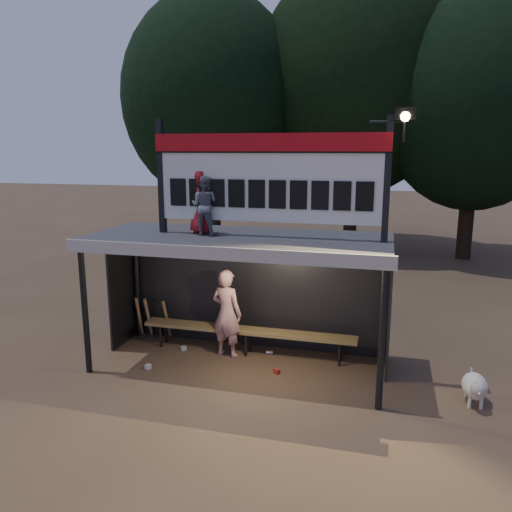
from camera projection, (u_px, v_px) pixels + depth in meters
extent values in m
plane|color=#503B28|center=(239.00, 366.00, 8.76)|extent=(80.00, 80.00, 0.00)
imported|color=white|center=(227.00, 313.00, 9.03)|extent=(0.68, 0.53, 1.63)
imported|color=slate|center=(205.00, 206.00, 8.24)|extent=(0.50, 0.41, 0.98)
imported|color=maroon|center=(201.00, 202.00, 8.38)|extent=(0.58, 0.44, 1.08)
cube|color=#3B3B3E|center=(238.00, 239.00, 8.29)|extent=(5.00, 2.00, 0.12)
cube|color=beige|center=(218.00, 254.00, 7.33)|extent=(5.10, 0.06, 0.20)
cylinder|color=black|center=(85.00, 310.00, 8.28)|extent=(0.10, 0.10, 2.20)
cylinder|color=black|center=(382.00, 338.00, 7.08)|extent=(0.10, 0.10, 2.20)
cylinder|color=black|center=(137.00, 283.00, 9.98)|extent=(0.10, 0.10, 2.20)
cylinder|color=black|center=(384.00, 301.00, 8.78)|extent=(0.10, 0.10, 2.20)
cube|color=black|center=(254.00, 290.00, 9.48)|extent=(5.00, 0.04, 2.20)
cube|color=black|center=(122.00, 288.00, 9.63)|extent=(0.04, 1.00, 2.20)
cube|color=black|center=(390.00, 309.00, 8.38)|extent=(0.04, 1.00, 2.20)
cylinder|color=black|center=(254.00, 236.00, 9.26)|extent=(5.00, 0.06, 0.06)
cube|color=black|center=(161.00, 177.00, 8.41)|extent=(0.10, 0.10, 1.90)
cube|color=black|center=(387.00, 180.00, 7.49)|extent=(0.10, 0.10, 1.90)
cube|color=white|center=(268.00, 178.00, 7.95)|extent=(3.80, 0.08, 1.40)
cube|color=#AF0C13|center=(267.00, 142.00, 7.79)|extent=(3.80, 0.04, 0.28)
cube|color=black|center=(267.00, 152.00, 7.81)|extent=(3.80, 0.02, 0.03)
cube|color=black|center=(178.00, 192.00, 8.34)|extent=(0.27, 0.03, 0.45)
cube|color=black|center=(197.00, 193.00, 8.25)|extent=(0.27, 0.03, 0.45)
cube|color=black|center=(217.00, 193.00, 8.17)|extent=(0.27, 0.03, 0.45)
cube|color=black|center=(236.00, 193.00, 8.08)|extent=(0.27, 0.03, 0.45)
cube|color=black|center=(257.00, 194.00, 8.00)|extent=(0.27, 0.03, 0.45)
cube|color=black|center=(277.00, 194.00, 7.91)|extent=(0.27, 0.03, 0.45)
cube|color=black|center=(298.00, 195.00, 7.83)|extent=(0.27, 0.03, 0.45)
cube|color=black|center=(320.00, 195.00, 7.74)|extent=(0.27, 0.03, 0.45)
cube|color=black|center=(342.00, 196.00, 7.66)|extent=(0.27, 0.03, 0.45)
cube|color=black|center=(365.00, 196.00, 7.57)|extent=(0.27, 0.03, 0.45)
cylinder|color=black|center=(387.00, 122.00, 7.32)|extent=(0.50, 0.04, 0.04)
cylinder|color=black|center=(404.00, 132.00, 7.29)|extent=(0.04, 0.04, 0.30)
cube|color=black|center=(405.00, 114.00, 7.19)|extent=(0.30, 0.22, 0.18)
sphere|color=#FFD88C|center=(405.00, 116.00, 7.11)|extent=(0.14, 0.14, 0.14)
cube|color=olive|center=(248.00, 331.00, 9.19)|extent=(4.00, 0.35, 0.06)
cylinder|color=black|center=(161.00, 336.00, 9.55)|extent=(0.05, 0.05, 0.45)
cylinder|color=black|center=(166.00, 331.00, 9.77)|extent=(0.05, 0.05, 0.45)
cylinder|color=black|center=(246.00, 344.00, 9.12)|extent=(0.05, 0.05, 0.45)
cylinder|color=black|center=(249.00, 340.00, 9.35)|extent=(0.05, 0.05, 0.45)
cylinder|color=black|center=(339.00, 354.00, 8.69)|extent=(0.05, 0.05, 0.45)
cylinder|color=black|center=(341.00, 349.00, 8.92)|extent=(0.05, 0.05, 0.45)
cylinder|color=#302215|center=(214.00, 199.00, 18.82)|extent=(0.50, 0.50, 3.74)
ellipsoid|color=black|center=(212.00, 98.00, 18.06)|extent=(6.46, 6.46, 7.48)
cylinder|color=#2E2014|center=(351.00, 193.00, 18.94)|extent=(0.50, 0.50, 4.18)
ellipsoid|color=black|center=(356.00, 80.00, 18.08)|extent=(7.22, 7.22, 8.36)
cylinder|color=black|center=(467.00, 208.00, 17.06)|extent=(0.50, 0.50, 3.52)
ellipsoid|color=black|center=(476.00, 103.00, 16.34)|extent=(6.08, 6.08, 7.04)
ellipsoid|color=white|center=(474.00, 386.00, 7.43)|extent=(0.36, 0.58, 0.36)
sphere|color=beige|center=(478.00, 389.00, 7.14)|extent=(0.22, 0.22, 0.22)
cone|color=beige|center=(479.00, 393.00, 7.05)|extent=(0.10, 0.10, 0.10)
cone|color=beige|center=(475.00, 383.00, 7.12)|extent=(0.06, 0.06, 0.07)
cone|color=beige|center=(483.00, 383.00, 7.09)|extent=(0.06, 0.06, 0.07)
cylinder|color=white|center=(469.00, 402.00, 7.32)|extent=(0.05, 0.05, 0.18)
cylinder|color=beige|center=(481.00, 403.00, 7.27)|extent=(0.05, 0.05, 0.18)
cylinder|color=beige|center=(466.00, 391.00, 7.66)|extent=(0.05, 0.05, 0.18)
cylinder|color=silver|center=(477.00, 392.00, 7.62)|extent=(0.05, 0.05, 0.18)
cylinder|color=beige|center=(472.00, 373.00, 7.70)|extent=(0.04, 0.16, 0.14)
cylinder|color=#997147|center=(139.00, 316.00, 10.03)|extent=(0.07, 0.27, 0.84)
cylinder|color=#9E7349|center=(148.00, 317.00, 9.98)|extent=(0.07, 0.30, 0.83)
cylinder|color=black|center=(158.00, 318.00, 9.93)|extent=(0.08, 0.33, 0.83)
cylinder|color=olive|center=(167.00, 319.00, 9.88)|extent=(0.07, 0.35, 0.82)
cube|color=#A3281C|center=(277.00, 371.00, 8.44)|extent=(0.12, 0.11, 0.08)
cylinder|color=#B5B5BA|center=(269.00, 352.00, 9.24)|extent=(0.13, 0.10, 0.07)
cube|color=beige|center=(148.00, 367.00, 8.62)|extent=(0.11, 0.12, 0.08)
cylinder|color=#B2321E|center=(341.00, 355.00, 9.14)|extent=(0.09, 0.13, 0.07)
cube|color=#ABABB0|center=(184.00, 348.00, 9.42)|extent=(0.11, 0.12, 0.08)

